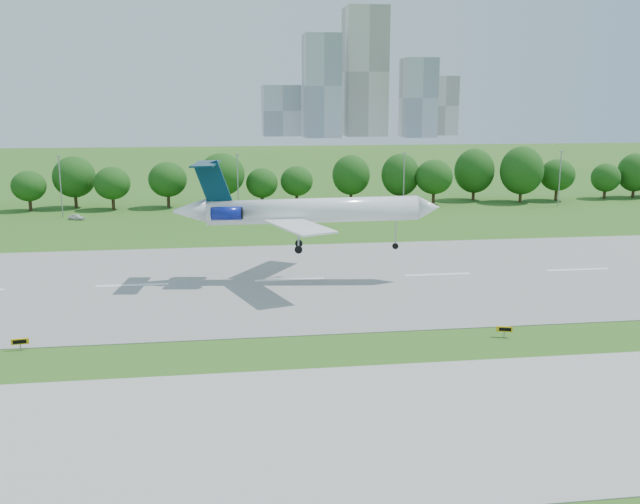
{
  "coord_description": "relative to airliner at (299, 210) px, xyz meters",
  "views": [
    {
      "loc": [
        11.4,
        -64.7,
        23.09
      ],
      "look_at": [
        23.04,
        18.0,
        5.17
      ],
      "focal_mm": 40.0,
      "sensor_mm": 36.0,
      "label": 1
    }
  ],
  "objects": [
    {
      "name": "taxi_sign_right",
      "position": [
        17.53,
        -25.78,
        -8.43
      ],
      "size": [
        1.54,
        0.65,
        1.1
      ],
      "rotation": [
        0.0,
        0.0,
        -0.31
      ],
      "color": "gray",
      "rests_on": "ground"
    },
    {
      "name": "skyline",
      "position": [
        78.81,
        365.41,
        21.23
      ],
      "size": [
        127.0,
        52.0,
        80.0
      ],
      "color": "#B2B2B7",
      "rests_on": "ground"
    },
    {
      "name": "runway",
      "position": [
        -21.35,
        -0.2,
        -9.2
      ],
      "size": [
        400.0,
        45.0,
        0.08
      ],
      "primitive_type": "cube",
      "color": "gray",
      "rests_on": "ground"
    },
    {
      "name": "taxiway",
      "position": [
        -21.35,
        -43.2,
        -9.2
      ],
      "size": [
        400.0,
        23.0,
        0.08
      ],
      "primitive_type": "cube",
      "color": "#ADADA8",
      "rests_on": "ground"
    },
    {
      "name": "tree_line",
      "position": [
        -21.35,
        66.8,
        -3.05
      ],
      "size": [
        288.4,
        8.4,
        10.4
      ],
      "color": "#382314",
      "rests_on": "ground"
    },
    {
      "name": "light_poles",
      "position": [
        -23.85,
        56.8,
        -2.9
      ],
      "size": [
        175.9,
        0.25,
        12.19
      ],
      "color": "gray",
      "rests_on": "ground"
    },
    {
      "name": "taxi_sign_centre",
      "position": [
        -29.01,
        -23.01,
        -8.41
      ],
      "size": [
        1.6,
        0.38,
        1.12
      ],
      "rotation": [
        0.0,
        0.0,
        0.13
      ],
      "color": "gray",
      "rests_on": "ground"
    },
    {
      "name": "service_vehicle_b",
      "position": [
        -38.04,
        53.18,
        -8.68
      ],
      "size": [
        3.5,
        2.47,
        1.11
      ],
      "primitive_type": "imported",
      "rotation": [
        0.0,
        0.0,
        1.17
      ],
      "color": "silver",
      "rests_on": "ground"
    },
    {
      "name": "ground",
      "position": [
        -21.35,
        -25.2,
        -9.24
      ],
      "size": [
        600.0,
        600.0,
        0.0
      ],
      "primitive_type": "plane",
      "color": "#276019",
      "rests_on": "ground"
    },
    {
      "name": "airliner",
      "position": [
        0.0,
        0.0,
        0.0
      ],
      "size": [
        34.34,
        24.88,
        11.69
      ],
      "rotation": [
        0.0,
        -0.02,
        -0.12
      ],
      "color": "white",
      "rests_on": "ground"
    }
  ]
}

